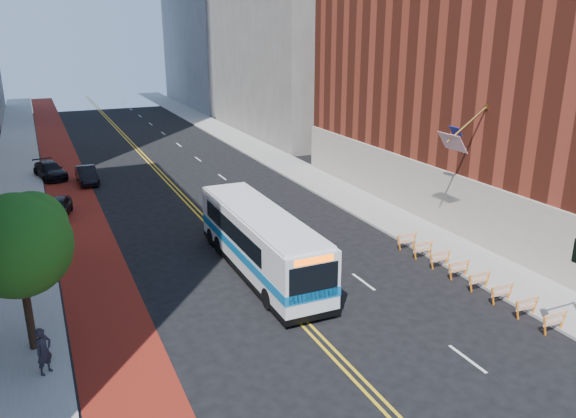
% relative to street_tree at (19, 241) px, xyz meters
% --- Properties ---
extents(ground, '(160.00, 160.00, 0.00)m').
position_rel_street_tree_xyz_m(ground, '(11.24, -6.04, -4.91)').
color(ground, black).
rests_on(ground, ground).
extents(sidewalk_left, '(4.00, 140.00, 0.15)m').
position_rel_street_tree_xyz_m(sidewalk_left, '(-0.76, 23.96, -4.84)').
color(sidewalk_left, gray).
rests_on(sidewalk_left, ground).
extents(sidewalk_right, '(4.00, 140.00, 0.15)m').
position_rel_street_tree_xyz_m(sidewalk_right, '(23.24, 23.96, -4.84)').
color(sidewalk_right, gray).
rests_on(sidewalk_right, ground).
extents(bus_lane_paint, '(3.60, 140.00, 0.01)m').
position_rel_street_tree_xyz_m(bus_lane_paint, '(3.14, 23.96, -4.91)').
color(bus_lane_paint, maroon).
rests_on(bus_lane_paint, ground).
extents(center_line_inner, '(0.14, 140.00, 0.01)m').
position_rel_street_tree_xyz_m(center_line_inner, '(11.06, 23.96, -4.91)').
color(center_line_inner, gold).
rests_on(center_line_inner, ground).
extents(center_line_outer, '(0.14, 140.00, 0.01)m').
position_rel_street_tree_xyz_m(center_line_outer, '(11.42, 23.96, -4.91)').
color(center_line_outer, gold).
rests_on(center_line_outer, ground).
extents(lane_dashes, '(0.14, 98.20, 0.01)m').
position_rel_street_tree_xyz_m(lane_dashes, '(16.04, 31.96, -4.90)').
color(lane_dashes, silver).
rests_on(lane_dashes, ground).
extents(brick_building, '(18.73, 36.00, 22.00)m').
position_rel_street_tree_xyz_m(brick_building, '(33.18, 5.96, 6.05)').
color(brick_building, maroon).
rests_on(brick_building, ground).
extents(construction_barriers, '(1.42, 10.91, 1.00)m').
position_rel_street_tree_xyz_m(construction_barriers, '(20.84, -2.62, -4.24)').
color(construction_barriers, orange).
rests_on(construction_barriers, ground).
extents(street_tree, '(4.20, 4.20, 6.70)m').
position_rel_street_tree_xyz_m(street_tree, '(0.00, 0.00, 0.00)').
color(street_tree, black).
rests_on(street_tree, sidewalk_left).
extents(transit_bus, '(2.85, 12.79, 3.51)m').
position_rel_street_tree_xyz_m(transit_bus, '(11.56, 3.53, -3.08)').
color(transit_bus, silver).
rests_on(transit_bus, ground).
extents(car_a, '(2.43, 4.26, 1.37)m').
position_rel_street_tree_xyz_m(car_a, '(1.94, 18.31, -4.23)').
color(car_a, black).
rests_on(car_a, ground).
extents(car_b, '(1.68, 4.46, 1.45)m').
position_rel_street_tree_xyz_m(car_b, '(4.76, 26.91, -4.18)').
color(car_b, black).
rests_on(car_b, ground).
extents(car_c, '(3.07, 5.27, 1.43)m').
position_rel_street_tree_xyz_m(car_c, '(1.94, 30.07, -4.19)').
color(car_c, black).
rests_on(car_c, ground).
extents(pedestrian, '(0.83, 0.80, 1.92)m').
position_rel_street_tree_xyz_m(pedestrian, '(0.36, -2.19, -3.80)').
color(pedestrian, black).
rests_on(pedestrian, sidewalk_left).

